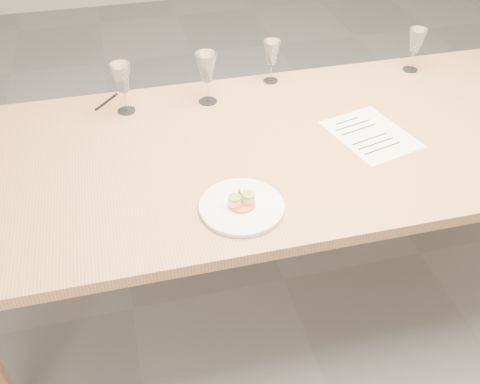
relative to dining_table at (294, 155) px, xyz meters
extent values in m
plane|color=slate|center=(0.00, 0.00, -0.68)|extent=(7.00, 7.00, 0.00)
cube|color=tan|center=(0.00, 0.00, 0.05)|extent=(2.40, 1.00, 0.04)
cylinder|color=tan|center=(-1.10, 0.40, -0.33)|extent=(0.07, 0.07, 0.71)
cylinder|color=tan|center=(1.10, 0.40, -0.33)|extent=(0.07, 0.07, 0.71)
cylinder|color=white|center=(-0.27, -0.31, 0.07)|extent=(0.25, 0.25, 0.01)
cylinder|color=white|center=(-0.27, -0.31, 0.08)|extent=(0.26, 0.26, 0.01)
cylinder|color=orange|center=(-0.27, -0.31, 0.09)|extent=(0.08, 0.08, 0.01)
cylinder|color=#FDEDCE|center=(-0.29, -0.31, 0.10)|extent=(0.04, 0.04, 0.02)
cylinder|color=#FDEDCE|center=(-0.25, -0.31, 0.10)|extent=(0.04, 0.04, 0.02)
cylinder|color=#8CB432|center=(-0.29, -0.31, 0.12)|extent=(0.04, 0.04, 0.01)
cylinder|color=#8CB432|center=(-0.25, -0.31, 0.12)|extent=(0.04, 0.04, 0.01)
cylinder|color=#C8C96B|center=(-0.22, -0.35, 0.08)|extent=(0.04, 0.04, 0.00)
cube|color=white|center=(0.28, -0.03, 0.07)|extent=(0.31, 0.36, 0.00)
cube|color=black|center=(0.23, 0.07, 0.07)|extent=(0.10, 0.03, 0.00)
cube|color=black|center=(0.24, 0.04, 0.07)|extent=(0.15, 0.04, 0.00)
cube|color=black|center=(0.24, 0.01, 0.07)|extent=(0.15, 0.04, 0.00)
cube|color=black|center=(0.26, -0.06, 0.07)|extent=(0.15, 0.04, 0.00)
cube|color=black|center=(0.27, -0.09, 0.07)|extent=(0.15, 0.04, 0.00)
cube|color=black|center=(0.28, -0.12, 0.07)|extent=(0.15, 0.04, 0.00)
cylinder|color=black|center=(-0.63, 0.42, 0.07)|extent=(0.09, 0.11, 0.01)
cube|color=silver|center=(-0.60, 0.46, 0.08)|extent=(0.02, 0.02, 0.00)
cylinder|color=white|center=(-0.56, 0.34, 0.07)|extent=(0.07, 0.07, 0.00)
cylinder|color=white|center=(-0.56, 0.34, 0.11)|extent=(0.01, 0.01, 0.08)
cone|color=white|center=(-0.56, 0.34, 0.21)|extent=(0.08, 0.08, 0.11)
cylinder|color=white|center=(-0.25, 0.33, 0.07)|extent=(0.07, 0.07, 0.00)
cylinder|color=white|center=(-0.25, 0.33, 0.11)|extent=(0.01, 0.01, 0.09)
cone|color=white|center=(-0.25, 0.33, 0.21)|extent=(0.08, 0.08, 0.11)
cylinder|color=white|center=(0.04, 0.44, 0.07)|extent=(0.06, 0.06, 0.00)
cylinder|color=white|center=(0.04, 0.44, 0.11)|extent=(0.01, 0.01, 0.07)
cone|color=white|center=(0.04, 0.44, 0.19)|extent=(0.07, 0.07, 0.10)
cylinder|color=white|center=(0.65, 0.39, 0.07)|extent=(0.06, 0.06, 0.00)
cylinder|color=white|center=(0.65, 0.39, 0.11)|extent=(0.01, 0.01, 0.08)
cone|color=white|center=(0.65, 0.39, 0.20)|extent=(0.07, 0.07, 0.10)
camera|label=1|loc=(-0.57, -1.48, 1.14)|focal=40.00mm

